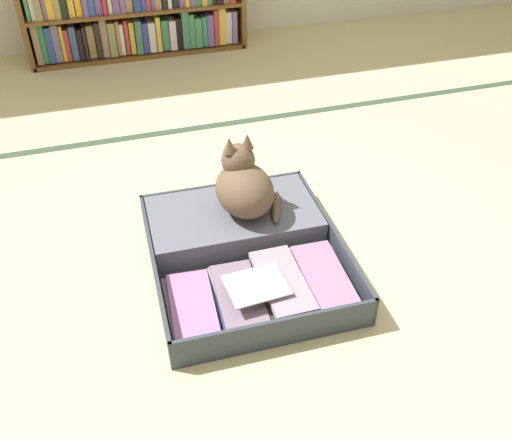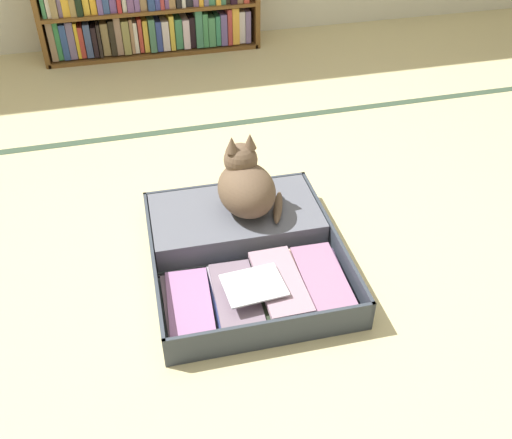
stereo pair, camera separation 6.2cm
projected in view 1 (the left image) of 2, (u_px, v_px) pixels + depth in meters
ground_plane at (264, 276)px, 1.99m from camera, size 10.00×10.00×0.00m
tatami_border at (197, 128)px, 2.85m from camera, size 4.80×0.05×0.00m
open_suitcase at (244, 246)px, 2.05m from camera, size 0.68×0.78×0.12m
black_cat at (243, 185)px, 2.05m from camera, size 0.28×0.28×0.29m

